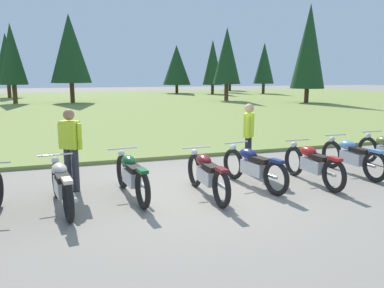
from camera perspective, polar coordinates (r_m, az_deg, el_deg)
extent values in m
plane|color=gray|center=(7.73, 1.45, -7.33)|extent=(140.00, 140.00, 0.00)
cube|color=olive|center=(32.32, -14.36, 5.83)|extent=(80.00, 44.00, 0.10)
cylinder|color=#47331E|center=(33.35, -17.38, 7.21)|extent=(0.36, 0.36, 1.72)
cone|color=#193D1E|center=(33.38, -17.72, 13.39)|extent=(3.26, 3.26, 5.49)
cylinder|color=#47331E|center=(34.31, 5.13, 7.58)|extent=(0.36, 0.36, 1.58)
cone|color=#193D1E|center=(34.32, 5.22, 12.93)|extent=(2.43, 2.43, 4.83)
cylinder|color=#47331E|center=(48.26, -2.28, 8.11)|extent=(0.36, 0.36, 1.17)
cone|color=#193D1E|center=(48.24, -2.30, 11.66)|extent=(3.46, 3.46, 4.81)
cylinder|color=#47331E|center=(51.46, 5.06, 8.43)|extent=(0.36, 0.36, 1.57)
cone|color=#193D1E|center=(51.48, 5.12, 12.51)|extent=(2.07, 2.07, 5.76)
cylinder|color=#47331E|center=(43.23, -25.55, 7.12)|extent=(0.36, 0.36, 1.50)
cone|color=#193D1E|center=(43.24, -25.88, 11.40)|extent=(2.68, 2.68, 4.98)
cylinder|color=#47331E|center=(57.30, 5.65, 8.40)|extent=(0.36, 0.36, 1.17)
cone|color=#193D1E|center=(57.29, 5.70, 11.16)|extent=(3.02, 3.02, 4.36)
cylinder|color=#47331E|center=(33.23, 16.66, 6.84)|extent=(0.36, 0.36, 1.27)
cone|color=#193D1E|center=(33.26, 17.02, 13.71)|extent=(2.74, 2.74, 6.71)
cylinder|color=#47331E|center=(33.98, -24.85, 6.68)|extent=(0.36, 0.36, 1.60)
cone|color=#193D1E|center=(33.98, -25.25, 12.02)|extent=(2.17, 2.17, 4.76)
cylinder|color=#47331E|center=(48.54, 10.56, 8.05)|extent=(0.36, 0.36, 1.33)
cone|color=#193D1E|center=(48.54, 10.68, 11.73)|extent=(2.52, 2.52, 4.91)
cylinder|color=#47331E|center=(46.84, 3.07, 8.07)|extent=(0.36, 0.36, 1.21)
cone|color=#193D1E|center=(46.83, 3.10, 12.05)|extent=(2.41, 2.41, 5.30)
torus|color=black|center=(7.81, -19.51, -5.06)|extent=(0.19, 0.71, 0.70)
torus|color=black|center=(6.48, -17.94, -8.09)|extent=(0.19, 0.71, 0.70)
cube|color=silver|center=(7.13, -18.83, -6.05)|extent=(0.28, 0.66, 0.28)
ellipsoid|color=beige|center=(7.23, -19.15, -3.55)|extent=(0.32, 0.51, 0.22)
cube|color=black|center=(6.86, -18.68, -4.76)|extent=(0.28, 0.50, 0.10)
cube|color=beige|center=(6.38, -18.11, -5.18)|extent=(0.18, 0.34, 0.06)
cylinder|color=silver|center=(7.60, -19.65, -1.54)|extent=(0.62, 0.11, 0.03)
sphere|color=silver|center=(7.75, -19.70, -2.31)|extent=(0.14, 0.14, 0.14)
cylinder|color=silver|center=(6.89, -17.27, -7.39)|extent=(0.14, 0.55, 0.07)
torus|color=black|center=(8.13, -10.32, -4.06)|extent=(0.17, 0.71, 0.70)
torus|color=black|center=(6.83, -7.36, -6.73)|extent=(0.17, 0.71, 0.70)
cube|color=silver|center=(7.46, -8.98, -4.91)|extent=(0.26, 0.66, 0.28)
ellipsoid|color=#144C23|center=(7.56, -9.42, -2.53)|extent=(0.31, 0.50, 0.22)
cube|color=black|center=(7.20, -8.55, -3.64)|extent=(0.27, 0.50, 0.10)
cube|color=#144C23|center=(6.74, -7.42, -3.96)|extent=(0.17, 0.33, 0.06)
cylinder|color=silver|center=(7.92, -10.26, -0.65)|extent=(0.62, 0.09, 0.03)
sphere|color=silver|center=(8.06, -10.45, -1.41)|extent=(0.14, 0.14, 0.14)
cylinder|color=silver|center=(7.25, -7.24, -6.14)|extent=(0.13, 0.55, 0.07)
torus|color=black|center=(8.11, 0.42, -3.92)|extent=(0.10, 0.70, 0.70)
torus|color=black|center=(6.85, 4.39, -6.60)|extent=(0.10, 0.70, 0.70)
cube|color=silver|center=(7.46, 2.23, -4.78)|extent=(0.20, 0.64, 0.28)
ellipsoid|color=maroon|center=(7.56, 1.75, -2.40)|extent=(0.26, 0.48, 0.22)
cube|color=black|center=(7.21, 2.89, -3.52)|extent=(0.22, 0.48, 0.10)
cube|color=maroon|center=(6.76, 4.42, -3.85)|extent=(0.14, 0.32, 0.06)
cylinder|color=silver|center=(7.91, 0.66, -0.50)|extent=(0.62, 0.04, 0.03)
sphere|color=silver|center=(8.04, 0.37, -1.26)|extent=(0.14, 0.14, 0.14)
cylinder|color=silver|center=(7.27, 4.13, -6.02)|extent=(0.07, 0.55, 0.07)
torus|color=black|center=(8.73, 6.16, -2.96)|extent=(0.24, 0.71, 0.70)
torus|color=black|center=(7.68, 12.39, -4.97)|extent=(0.24, 0.71, 0.70)
cube|color=silver|center=(8.18, 9.08, -3.57)|extent=(0.32, 0.67, 0.28)
ellipsoid|color=navy|center=(8.25, 8.34, -1.43)|extent=(0.35, 0.52, 0.22)
cube|color=black|center=(7.97, 10.13, -2.35)|extent=(0.31, 0.51, 0.10)
cube|color=navy|center=(7.60, 12.49, -2.49)|extent=(0.20, 0.34, 0.06)
cylinder|color=silver|center=(8.55, 6.62, 0.24)|extent=(0.61, 0.15, 0.03)
sphere|color=silver|center=(8.66, 6.13, -0.49)|extent=(0.14, 0.14, 0.14)
cylinder|color=silver|center=(8.07, 11.19, -4.55)|extent=(0.18, 0.55, 0.07)
torus|color=black|center=(9.29, 14.92, -2.44)|extent=(0.10, 0.70, 0.70)
torus|color=black|center=(8.20, 20.37, -4.41)|extent=(0.10, 0.70, 0.70)
cube|color=silver|center=(8.73, 17.49, -3.05)|extent=(0.20, 0.64, 0.28)
ellipsoid|color=#AD1919|center=(8.81, 16.89, -1.03)|extent=(0.26, 0.48, 0.22)
cube|color=black|center=(8.51, 18.44, -1.91)|extent=(0.22, 0.48, 0.10)
cube|color=#AD1919|center=(8.13, 20.51, -2.08)|extent=(0.14, 0.32, 0.06)
cylinder|color=silver|center=(9.12, 15.42, 0.56)|extent=(0.62, 0.03, 0.03)
sphere|color=silver|center=(9.24, 14.96, -0.12)|extent=(0.14, 0.14, 0.14)
cylinder|color=silver|center=(8.60, 19.39, -4.03)|extent=(0.07, 0.55, 0.07)
torus|color=black|center=(10.35, 20.07, -1.45)|extent=(0.12, 0.70, 0.70)
torus|color=black|center=(9.36, 25.59, -3.02)|extent=(0.12, 0.70, 0.70)
cube|color=silver|center=(9.83, 22.71, -1.91)|extent=(0.22, 0.64, 0.28)
ellipsoid|color=#598CC6|center=(9.91, 22.12, -0.13)|extent=(0.27, 0.49, 0.22)
cube|color=black|center=(9.64, 23.68, -0.88)|extent=(0.23, 0.49, 0.10)
cube|color=#598CC6|center=(9.29, 25.75, -0.98)|extent=(0.15, 0.32, 0.06)
cylinder|color=silver|center=(10.19, 20.60, 1.26)|extent=(0.62, 0.05, 0.03)
sphere|color=silver|center=(10.30, 20.12, 0.65)|extent=(0.14, 0.14, 0.14)
cylinder|color=silver|center=(9.74, 24.47, -2.75)|extent=(0.08, 0.55, 0.07)
torus|color=black|center=(11.35, 24.70, -0.78)|extent=(0.10, 0.70, 0.70)
ellipsoid|color=brown|center=(10.93, 26.68, 0.43)|extent=(0.26, 0.48, 0.22)
cylinder|color=silver|center=(11.20, 25.24, 1.69)|extent=(0.62, 0.03, 0.03)
sphere|color=silver|center=(11.30, 24.77, 1.13)|extent=(0.14, 0.14, 0.14)
cylinder|color=black|center=(9.43, 8.40, -1.46)|extent=(0.14, 0.14, 0.88)
cylinder|color=black|center=(9.26, 8.29, -1.68)|extent=(0.14, 0.14, 0.88)
cube|color=#C6E52D|center=(9.23, 8.46, 2.81)|extent=(0.38, 0.42, 0.56)
sphere|color=tan|center=(9.18, 8.52, 5.29)|extent=(0.22, 0.22, 0.22)
cylinder|color=#C6E52D|center=(9.46, 8.59, 2.86)|extent=(0.09, 0.09, 0.52)
cylinder|color=#C6E52D|center=(9.00, 8.31, 2.51)|extent=(0.09, 0.09, 0.52)
cylinder|color=#2D2D38|center=(8.08, -16.93, -3.76)|extent=(0.14, 0.14, 0.88)
cylinder|color=#2D2D38|center=(8.19, -17.95, -3.64)|extent=(0.14, 0.14, 0.88)
cube|color=#C6E52D|center=(8.00, -17.72, 1.32)|extent=(0.42, 0.40, 0.56)
sphere|color=#9E7051|center=(7.95, -17.88, 4.16)|extent=(0.22, 0.22, 0.22)
cylinder|color=#C6E52D|center=(7.87, -16.37, 1.10)|extent=(0.09, 0.09, 0.52)
cylinder|color=#C6E52D|center=(8.14, -19.01, 1.25)|extent=(0.09, 0.09, 0.52)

